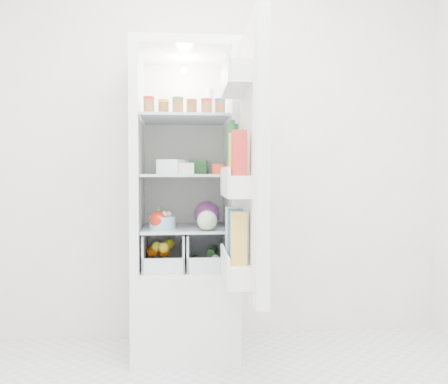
{
  "coord_description": "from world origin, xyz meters",
  "views": [
    {
      "loc": [
        -0.25,
        -1.75,
        1.06
      ],
      "look_at": [
        0.01,
        0.95,
        0.96
      ],
      "focal_mm": 40.0,
      "sensor_mm": 36.0,
      "label": 1
    }
  ],
  "objects": [
    {
      "name": "room_walls",
      "position": [
        0.0,
        0.0,
        1.59
      ],
      "size": [
        3.02,
        3.02,
        2.61
      ],
      "color": "silver",
      "rests_on": "ground"
    },
    {
      "name": "refrigerator",
      "position": [
        -0.2,
        1.25,
        0.67
      ],
      "size": [
        0.6,
        0.6,
        1.8
      ],
      "color": "white",
      "rests_on": "ground"
    },
    {
      "name": "shelf_low",
      "position": [
        -0.2,
        1.19,
        0.74
      ],
      "size": [
        0.49,
        0.53,
        0.01
      ],
      "primitive_type": "cube",
      "color": "#ABBEC8",
      "rests_on": "refrigerator"
    },
    {
      "name": "shelf_mid",
      "position": [
        -0.2,
        1.19,
        1.05
      ],
      "size": [
        0.49,
        0.53,
        0.02
      ],
      "primitive_type": "cube",
      "color": "#ABBEC8",
      "rests_on": "refrigerator"
    },
    {
      "name": "shelf_top",
      "position": [
        -0.2,
        1.19,
        1.38
      ],
      "size": [
        0.49,
        0.53,
        0.02
      ],
      "primitive_type": "cube",
      "color": "#ABBEC8",
      "rests_on": "refrigerator"
    },
    {
      "name": "crisper_left",
      "position": [
        -0.32,
        1.19,
        0.61
      ],
      "size": [
        0.23,
        0.46,
        0.22
      ],
      "primitive_type": null,
      "color": "silver",
      "rests_on": "refrigerator"
    },
    {
      "name": "crisper_right",
      "position": [
        -0.08,
        1.19,
        0.61
      ],
      "size": [
        0.23,
        0.46,
        0.22
      ],
      "primitive_type": null,
      "color": "silver",
      "rests_on": "refrigerator"
    },
    {
      "name": "condiment_jars",
      "position": [
        -0.2,
        1.07,
        1.43
      ],
      "size": [
        0.46,
        0.16,
        0.08
      ],
      "color": "#B21919",
      "rests_on": "shelf_top"
    },
    {
      "name": "squeeze_bottle",
      "position": [
        -0.04,
        1.31,
        1.48
      ],
      "size": [
        0.06,
        0.06,
        0.19
      ],
      "primitive_type": "cylinder",
      "rotation": [
        0.0,
        0.0,
        0.1
      ],
      "color": "silver",
      "rests_on": "shelf_top"
    },
    {
      "name": "tub_white",
      "position": [
        -0.28,
        1.12,
        1.1
      ],
      "size": [
        0.17,
        0.17,
        0.08
      ],
      "primitive_type": "cube",
      "rotation": [
        0.0,
        0.0,
        -0.42
      ],
      "color": "white",
      "rests_on": "shelf_mid"
    },
    {
      "name": "tub_cream",
      "position": [
        -0.21,
        1.12,
        1.09
      ],
      "size": [
        0.12,
        0.12,
        0.06
      ],
      "primitive_type": "cube",
      "rotation": [
        0.0,
        0.0,
        0.06
      ],
      "color": "white",
      "rests_on": "shelf_mid"
    },
    {
      "name": "tin_red",
      "position": [
        -0.01,
        1.09,
        1.09
      ],
      "size": [
        0.09,
        0.09,
        0.06
      ],
      "primitive_type": "cylinder",
      "rotation": [
        0.0,
        0.0,
        0.06
      ],
      "color": "red",
      "rests_on": "shelf_mid"
    },
    {
      "name": "foil_tray",
      "position": [
        -0.28,
        1.24,
        1.08
      ],
      "size": [
        0.16,
        0.14,
        0.04
      ],
      "primitive_type": "cube",
      "rotation": [
        0.0,
        0.0,
        0.23
      ],
      "color": "silver",
      "rests_on": "shelf_mid"
    },
    {
      "name": "tub_green",
      "position": [
        -0.11,
        1.36,
        1.1
      ],
      "size": [
        0.12,
        0.16,
        0.09
      ],
      "primitive_type": "cube",
      "rotation": [
        0.0,
        0.0,
        -0.12
      ],
      "color": "#408E43",
      "rests_on": "shelf_mid"
    },
    {
      "name": "red_cabbage",
      "position": [
        -0.07,
        1.19,
        0.82
      ],
      "size": [
        0.15,
        0.15,
        0.15
      ],
      "primitive_type": "sphere",
      "color": "#5B205F",
      "rests_on": "shelf_low"
    },
    {
      "name": "bell_pepper",
      "position": [
        -0.35,
        1.08,
        0.8
      ],
      "size": [
        0.1,
        0.1,
        0.1
      ],
      "primitive_type": "sphere",
      "color": "red",
      "rests_on": "shelf_low"
    },
    {
      "name": "mushroom_bowl",
      "position": [
        -0.33,
        1.1,
        0.78
      ],
      "size": [
        0.18,
        0.18,
        0.07
      ],
      "primitive_type": "cylinder",
      "rotation": [
        0.0,
        0.0,
        -0.28
      ],
      "color": "#97CAE2",
      "rests_on": "shelf_low"
    },
    {
      "name": "salad_bag",
      "position": [
        -0.08,
        0.97,
        0.8
      ],
      "size": [
        0.11,
        0.11,
        0.11
      ],
      "primitive_type": "sphere",
      "color": "#AEC392",
      "rests_on": "shelf_low"
    },
    {
      "name": "citrus_pile",
      "position": [
        -0.33,
        1.12,
        0.59
      ],
      "size": [
        0.2,
        0.24,
        0.16
      ],
      "color": "orange",
      "rests_on": "refrigerator"
    },
    {
      "name": "veg_pile",
      "position": [
        -0.07,
        1.18,
        0.56
      ],
      "size": [
        0.16,
        0.3,
        0.1
      ],
      "color": "#1C521B",
      "rests_on": "refrigerator"
    },
    {
      "name": "fridge_door",
      "position": [
        0.09,
        0.61,
        1.09
      ],
      "size": [
        0.19,
        0.6,
        1.3
      ],
      "rotation": [
        0.0,
        0.0,
        1.54
      ],
      "color": "white",
      "rests_on": "refrigerator"
    }
  ]
}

